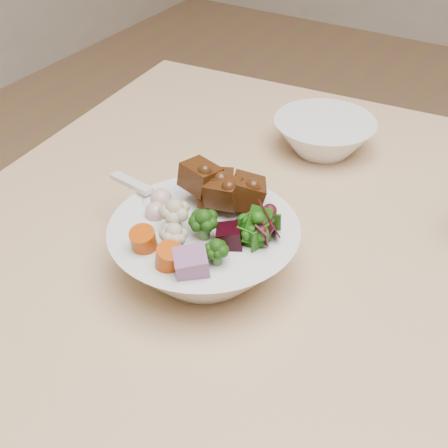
{
  "coord_description": "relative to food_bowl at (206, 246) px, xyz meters",
  "views": [
    {
      "loc": [
        -0.2,
        -0.4,
        1.25
      ],
      "look_at": [
        -0.49,
        0.08,
        0.82
      ],
      "focal_mm": 50.0,
      "sensor_mm": 36.0,
      "label": 1
    }
  ],
  "objects": [
    {
      "name": "soup_spoon",
      "position": [
        -0.09,
        0.01,
        0.03
      ],
      "size": [
        0.11,
        0.05,
        0.02
      ],
      "rotation": [
        0.0,
        0.0,
        -0.29
      ],
      "color": "white",
      "rests_on": "food_bowl"
    },
    {
      "name": "food_bowl",
      "position": [
        0.0,
        0.0,
        0.0
      ],
      "size": [
        0.22,
        0.22,
        0.12
      ],
      "color": "white",
      "rests_on": "dining_table"
    },
    {
      "name": "side_bowl",
      "position": [
        0.0,
        0.33,
        -0.01
      ],
      "size": [
        0.15,
        0.15,
        0.05
      ],
      "primitive_type": null,
      "color": "white",
      "rests_on": "dining_table"
    }
  ]
}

